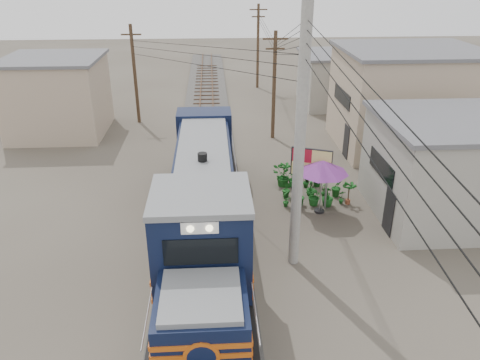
{
  "coord_description": "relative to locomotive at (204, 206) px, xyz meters",
  "views": [
    {
      "loc": [
        0.43,
        -15.84,
        10.84
      ],
      "look_at": [
        1.58,
        2.61,
        2.2
      ],
      "focal_mm": 35.0,
      "sensor_mm": 36.0,
      "label": 1
    }
  ],
  "objects": [
    {
      "name": "shophouse_back",
      "position": [
        11.0,
        20.99,
        0.27
      ],
      "size": [
        6.3,
        6.3,
        4.2
      ],
      "color": "gray",
      "rests_on": "ground"
    },
    {
      "name": "plant_nursery",
      "position": [
        5.03,
        4.34,
        -1.35
      ],
      "size": [
        3.53,
        3.21,
        1.11
      ],
      "color": "#1A5C1D",
      "rests_on": "ground"
    },
    {
      "name": "ground",
      "position": [
        0.0,
        -1.01,
        -1.84
      ],
      "size": [
        120.0,
        120.0,
        0.0
      ],
      "primitive_type": "plane",
      "color": "#473F35",
      "rests_on": "ground"
    },
    {
      "name": "wooden_pole_mid",
      "position": [
        4.5,
        12.99,
        1.84
      ],
      "size": [
        1.6,
        0.24,
        7.0
      ],
      "color": "#4C3826",
      "rests_on": "ground"
    },
    {
      "name": "shophouse_front",
      "position": [
        11.5,
        1.99,
        0.52
      ],
      "size": [
        7.35,
        6.3,
        4.7
      ],
      "color": "gray",
      "rests_on": "ground"
    },
    {
      "name": "shophouse_left",
      "position": [
        -10.0,
        14.99,
        0.77
      ],
      "size": [
        6.3,
        6.3,
        5.2
      ],
      "color": "tan",
      "rests_on": "ground"
    },
    {
      "name": "market_umbrella",
      "position": [
        5.43,
        2.48,
        0.5
      ],
      "size": [
        3.18,
        3.18,
        2.66
      ],
      "rotation": [
        0.0,
        0.0,
        0.41
      ],
      "color": "black",
      "rests_on": "ground"
    },
    {
      "name": "power_lines",
      "position": [
        -0.14,
        7.49,
        5.72
      ],
      "size": [
        9.65,
        19.0,
        3.3
      ],
      "color": "black",
      "rests_on": "ground"
    },
    {
      "name": "track",
      "position": [
        0.0,
        8.99,
        -1.58
      ],
      "size": [
        1.15,
        70.0,
        0.12
      ],
      "color": "#51331E",
      "rests_on": "ground"
    },
    {
      "name": "ballast",
      "position": [
        0.0,
        8.99,
        -1.76
      ],
      "size": [
        3.6,
        70.0,
        0.16
      ],
      "primitive_type": "cube",
      "color": "#595651",
      "rests_on": "ground"
    },
    {
      "name": "shophouse_mid",
      "position": [
        12.5,
        10.99,
        1.27
      ],
      "size": [
        8.4,
        7.35,
        6.2
      ],
      "color": "tan",
      "rests_on": "ground"
    },
    {
      "name": "wooden_pole_left",
      "position": [
        -5.0,
        16.99,
        1.84
      ],
      "size": [
        1.6,
        0.24,
        7.0
      ],
      "color": "#4C3826",
      "rests_on": "ground"
    },
    {
      "name": "locomotive",
      "position": [
        0.0,
        0.0,
        0.0
      ],
      "size": [
        3.17,
        17.27,
        4.28
      ],
      "color": "black",
      "rests_on": "ground"
    },
    {
      "name": "utility_pole_main",
      "position": [
        3.5,
        -1.51,
        3.16
      ],
      "size": [
        0.4,
        0.4,
        10.0
      ],
      "color": "#9E9B93",
      "rests_on": "ground"
    },
    {
      "name": "billboard",
      "position": [
        5.03,
        3.1,
        0.36
      ],
      "size": [
        1.84,
        0.84,
        3.0
      ],
      "rotation": [
        0.0,
        0.0,
        -0.38
      ],
      "color": "#99999E",
      "rests_on": "ground"
    },
    {
      "name": "vendor",
      "position": [
        5.47,
        5.32,
        -1.01
      ],
      "size": [
        0.72,
        0.62,
        1.68
      ],
      "primitive_type": "imported",
      "rotation": [
        0.0,
        0.0,
        3.58
      ],
      "color": "black",
      "rests_on": "ground"
    },
    {
      "name": "wooden_pole_far",
      "position": [
        4.8,
        26.99,
        2.09
      ],
      "size": [
        1.6,
        0.24,
        7.5
      ],
      "color": "#4C3826",
      "rests_on": "ground"
    }
  ]
}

